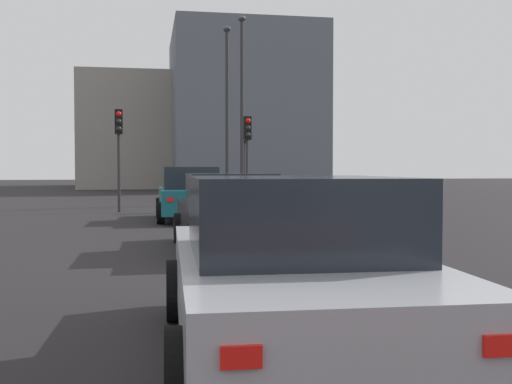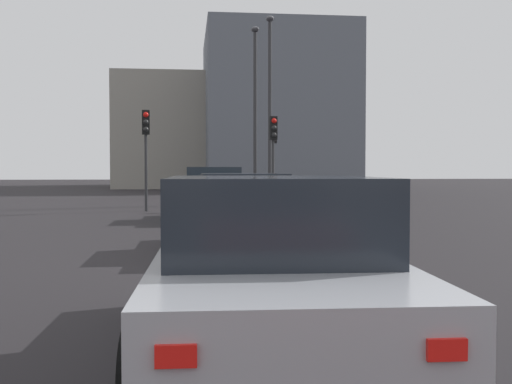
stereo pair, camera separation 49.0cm
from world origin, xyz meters
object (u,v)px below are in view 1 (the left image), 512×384
car_black_second (229,213)px  street_lamp_kerbside (227,101)px  traffic_light_near_left (245,146)px  traffic_light_near_right (247,142)px  street_lamp_far (242,96)px  car_teal_lead (190,195)px  car_silver_third (290,271)px  traffic_light_far_left (119,138)px

car_black_second → street_lamp_kerbside: (15.71, -1.98, 3.93)m
traffic_light_near_left → car_black_second: bearing=-18.0°
traffic_light_near_right → street_lamp_far: size_ratio=0.43×
car_teal_lead → car_silver_third: bearing=179.8°
traffic_light_near_right → traffic_light_far_left: (-0.26, 4.82, 0.11)m
traffic_light_near_right → street_lamp_far: street_lamp_far is taller
car_black_second → traffic_light_far_left: 11.65m
car_teal_lead → traffic_light_near_right: bearing=-30.3°
car_black_second → car_teal_lead: bearing=2.3°
traffic_light_far_left → street_lamp_kerbside: street_lamp_kerbside is taller
car_silver_third → street_lamp_kerbside: (22.47, -2.35, 3.92)m
car_silver_third → traffic_light_far_left: size_ratio=1.18×
car_teal_lead → street_lamp_kerbside: (8.51, -2.26, 3.88)m
traffic_light_near_left → street_lamp_kerbside: size_ratio=0.48×
traffic_light_near_left → traffic_light_near_right: bearing=-16.3°
traffic_light_far_left → street_lamp_kerbside: size_ratio=0.47×
car_silver_third → traffic_light_far_left: traffic_light_far_left is taller
car_silver_third → traffic_light_far_left: (17.95, 2.23, 1.98)m
car_teal_lead → traffic_light_far_left: bearing=30.4°
traffic_light_near_right → street_lamp_far: 4.55m
car_silver_third → street_lamp_kerbside: size_ratio=0.56×
street_lamp_kerbside → traffic_light_near_right: bearing=-176.7°
car_teal_lead → street_lamp_kerbside: 9.62m
street_lamp_far → traffic_light_near_left: bearing=-10.6°
traffic_light_near_left → traffic_light_far_left: size_ratio=1.01×
street_lamp_kerbside → car_silver_third: bearing=174.0°
car_black_second → traffic_light_near_right: bearing=-10.9°
car_teal_lead → traffic_light_near_left: bearing=-16.4°
car_black_second → street_lamp_far: street_lamp_far is taller
car_teal_lead → car_black_second: size_ratio=0.98×
traffic_light_near_left → traffic_light_near_right: size_ratio=1.06×
car_silver_third → traffic_light_near_left: traffic_light_near_left is taller
car_silver_third → traffic_light_near_left: (26.28, -3.75, 2.01)m
traffic_light_far_left → car_black_second: bearing=7.1°
car_black_second → street_lamp_kerbside: 16.31m
street_lamp_kerbside → street_lamp_far: size_ratio=0.95×
car_teal_lead → traffic_light_near_right: traffic_light_near_right is taller
traffic_light_far_left → street_lamp_far: bearing=122.7°
car_teal_lead → traffic_light_far_left: traffic_light_far_left is taller
street_lamp_far → car_black_second: bearing=170.4°
car_silver_third → traffic_light_near_right: size_ratio=1.24×
traffic_light_far_left → street_lamp_far: street_lamp_far is taller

